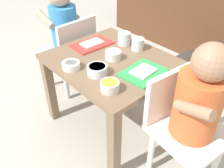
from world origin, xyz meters
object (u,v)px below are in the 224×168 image
object	(u,v)px
seated_child_left	(65,29)
veggie_bowl_far	(97,70)
dining_table	(112,72)
food_tray_left	(92,44)
seated_child_right	(195,104)
food_tray_right	(143,72)
water_cup_left	(138,45)
cereal_bowl_left_side	(113,54)
veggie_bowl_near	(71,65)
cereal_bowl_right_side	(110,86)
water_cup_right	(124,39)
dog	(196,61)

from	to	relation	value
seated_child_left	veggie_bowl_far	bearing A→B (deg)	-17.63
dining_table	food_tray_left	distance (m)	0.20
food_tray_left	seated_child_right	bearing A→B (deg)	-1.00
dining_table	food_tray_right	bearing A→B (deg)	6.67
water_cup_left	food_tray_right	bearing A→B (deg)	-39.96
seated_child_right	cereal_bowl_left_side	xyz separation A→B (m)	(-0.46, -0.00, 0.02)
veggie_bowl_near	cereal_bowl_right_side	world-z (taller)	cereal_bowl_right_side
water_cup_right	cereal_bowl_left_side	bearing A→B (deg)	-63.44
food_tray_right	cereal_bowl_left_side	xyz separation A→B (m)	(-0.19, -0.01, 0.02)
food_tray_right	cereal_bowl_right_side	xyz separation A→B (m)	(-0.00, -0.19, 0.02)
food_tray_right	veggie_bowl_far	bearing A→B (deg)	-129.76
dining_table	water_cup_left	xyz separation A→B (m)	(0.01, 0.17, 0.10)
seated_child_left	veggie_bowl_far	distance (m)	0.53
dining_table	cereal_bowl_left_side	world-z (taller)	cereal_bowl_left_side
dining_table	cereal_bowl_right_side	size ratio (longest dim) A/B	7.61
seated_child_right	veggie_bowl_near	distance (m)	0.56
seated_child_left	dog	bearing A→B (deg)	48.71
dining_table	cereal_bowl_right_side	xyz separation A→B (m)	(0.18, -0.17, 0.10)
food_tray_left	dog	bearing A→B (deg)	66.00
seated_child_left	veggie_bowl_near	bearing A→B (deg)	-29.38
water_cup_right	veggie_bowl_near	bearing A→B (deg)	-87.53
food_tray_right	water_cup_right	distance (m)	0.29
cereal_bowl_left_side	food_tray_right	bearing A→B (deg)	4.29
food_tray_right	veggie_bowl_near	bearing A→B (deg)	-138.95
dining_table	dog	world-z (taller)	dining_table
water_cup_left	water_cup_right	size ratio (longest dim) A/B	0.95
food_tray_left	veggie_bowl_far	distance (m)	0.28
dog	veggie_bowl_near	size ratio (longest dim) A/B	5.83
dog	cereal_bowl_left_side	world-z (taller)	cereal_bowl_left_side
food_tray_left	food_tray_right	bearing A→B (deg)	-0.00
food_tray_left	food_tray_right	xyz separation A→B (m)	(0.37, -0.00, -0.00)
cereal_bowl_left_side	dog	bearing A→B (deg)	80.99
water_cup_left	seated_child_right	bearing A→B (deg)	-19.34
water_cup_right	veggie_bowl_far	xyz separation A→B (m)	(0.13, -0.29, -0.01)
seated_child_left	water_cup_right	world-z (taller)	seated_child_left
food_tray_left	cereal_bowl_left_side	size ratio (longest dim) A/B	2.77
seated_child_left	seated_child_right	bearing A→B (deg)	-1.06
veggie_bowl_far	dog	bearing A→B (deg)	86.76
water_cup_left	water_cup_right	xyz separation A→B (m)	(-0.09, -0.01, 0.00)
food_tray_right	veggie_bowl_far	size ratio (longest dim) A/B	2.32
seated_child_right	water_cup_left	size ratio (longest dim) A/B	10.66
dog	water_cup_right	xyz separation A→B (m)	(-0.18, -0.50, 0.25)
water_cup_right	cereal_bowl_left_side	distance (m)	0.16
dog	food_tray_left	bearing A→B (deg)	-114.00
seated_child_right	veggie_bowl_near	world-z (taller)	seated_child_right
dining_table	veggie_bowl_near	bearing A→B (deg)	-107.96
seated_child_left	veggie_bowl_near	distance (m)	0.45
food_tray_right	water_cup_left	size ratio (longest dim) A/B	3.23
dog	veggie_bowl_near	distance (m)	0.90
food_tray_right	water_cup_right	xyz separation A→B (m)	(-0.26, 0.13, 0.02)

